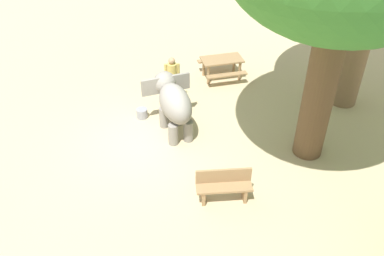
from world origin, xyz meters
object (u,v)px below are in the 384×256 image
at_px(picnic_table_far, 222,63).
at_px(wooden_bench, 224,185).
at_px(elephant, 173,101).
at_px(person_handler, 172,76).
at_px(feed_bucket, 142,113).

bearing_deg(picnic_table_far, wooden_bench, 73.11).
distance_m(elephant, person_handler, 1.66).
height_order(wooden_bench, feed_bucket, wooden_bench).
relative_size(person_handler, picnic_table_far, 0.77).
distance_m(elephant, wooden_bench, 3.33).
bearing_deg(picnic_table_far, elephant, 48.56).
xyz_separation_m(elephant, picnic_table_far, (-3.60, -0.58, -0.43)).
relative_size(wooden_bench, picnic_table_far, 0.63).
xyz_separation_m(elephant, feed_bucket, (0.13, -1.21, -0.86)).
relative_size(elephant, person_handler, 1.36).
xyz_separation_m(wooden_bench, feed_bucket, (-1.46, -4.08, -0.31)).
height_order(person_handler, picnic_table_far, person_handler).
height_order(picnic_table_far, feed_bucket, picnic_table_far).
distance_m(wooden_bench, picnic_table_far, 6.22).
xyz_separation_m(elephant, wooden_bench, (1.59, 2.87, -0.55)).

